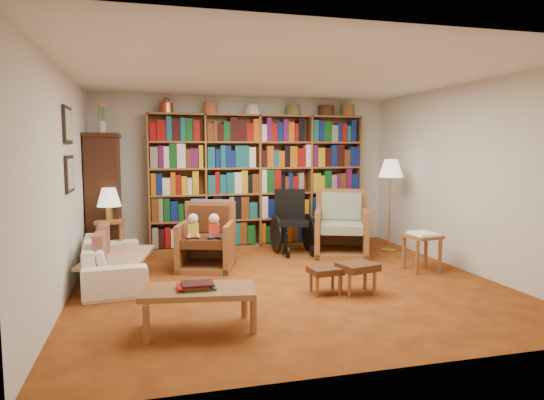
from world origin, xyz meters
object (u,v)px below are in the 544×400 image
object	(u,v)px
side_table_lamp	(110,233)
side_table_papers	(422,241)
coffee_table	(198,293)
armchair_leather	(205,241)
footstool_b	(358,269)
sofa	(114,261)
wheelchair	(292,224)
footstool_a	(325,272)
armchair_sage	(339,230)
floor_lamp	(391,172)

from	to	relation	value
side_table_lamp	side_table_papers	distance (m)	4.32
side_table_papers	coffee_table	distance (m)	3.43
armchair_leather	footstool_b	world-z (taller)	armchair_leather
armchair_leather	side_table_papers	xyz separation A→B (m)	(2.79, -0.92, 0.03)
sofa	side_table_papers	xyz separation A→B (m)	(3.97, -0.49, 0.14)
wheelchair	coffee_table	bearing A→B (deg)	-120.99
footstool_a	coffee_table	bearing A→B (deg)	-153.26
sofa	side_table_papers	bearing A→B (deg)	-101.43
sofa	armchair_leather	bearing A→B (deg)	-74.53
sofa	armchair_leather	xyz separation A→B (m)	(1.18, 0.43, 0.11)
armchair_leather	side_table_papers	world-z (taller)	armchair_leather
footstool_a	footstool_b	distance (m)	0.37
armchair_leather	footstool_a	xyz separation A→B (m)	(1.17, -1.56, -0.13)
wheelchair	footstool_b	size ratio (longest dim) A/B	2.08
footstool_b	coffee_table	bearing A→B (deg)	-159.98
footstool_a	sofa	bearing A→B (deg)	154.20
side_table_lamp	armchair_leather	xyz separation A→B (m)	(1.28, -0.51, -0.08)
armchair_leather	coffee_table	world-z (taller)	armchair_leather
sofa	wheelchair	xyz separation A→B (m)	(2.64, 1.09, 0.19)
side_table_papers	wheelchair	bearing A→B (deg)	130.20
side_table_lamp	armchair_sage	bearing A→B (deg)	-2.99
coffee_table	sofa	bearing A→B (deg)	114.05
footstool_b	coffee_table	distance (m)	1.98
side_table_papers	floor_lamp	bearing A→B (deg)	81.51
armchair_leather	floor_lamp	world-z (taller)	floor_lamp
armchair_leather	wheelchair	xyz separation A→B (m)	(1.45, 0.66, 0.08)
sofa	armchair_leather	distance (m)	1.26
sofa	armchair_sage	size ratio (longest dim) A/B	1.61
wheelchair	coffee_table	distance (m)	3.48
floor_lamp	footstool_b	world-z (taller)	floor_lamp
wheelchair	footstool_b	xyz separation A→B (m)	(0.07, -2.30, -0.17)
wheelchair	footstool_a	size ratio (longest dim) A/B	2.60
floor_lamp	armchair_sage	bearing A→B (deg)	179.79
wheelchair	footstool_a	distance (m)	2.25
armchair_leather	wheelchair	bearing A→B (deg)	24.49
armchair_sage	footstool_b	distance (m)	2.06
wheelchair	floor_lamp	bearing A→B (deg)	-12.17
footstool_a	wheelchair	bearing A→B (deg)	82.65
armchair_sage	wheelchair	bearing A→B (deg)	153.55
wheelchair	floor_lamp	world-z (taller)	floor_lamp
footstool_b	coffee_table	world-z (taller)	coffee_table
sofa	wheelchair	bearing A→B (deg)	-71.93
armchair_sage	side_table_lamp	bearing A→B (deg)	177.01
side_table_lamp	footstool_a	distance (m)	3.22
floor_lamp	footstool_a	bearing A→B (deg)	-133.65
wheelchair	footstool_a	bearing A→B (deg)	-97.35
armchair_leather	footstool_b	distance (m)	2.24
sofa	wheelchair	world-z (taller)	wheelchair
footstool_b	sofa	bearing A→B (deg)	155.87
footstool_a	floor_lamp	bearing A→B (deg)	46.35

